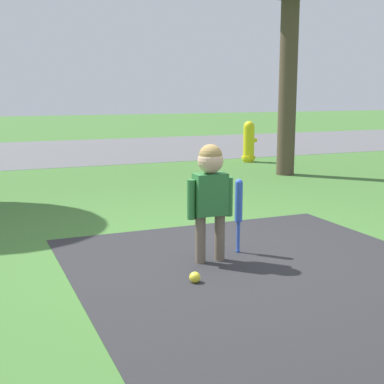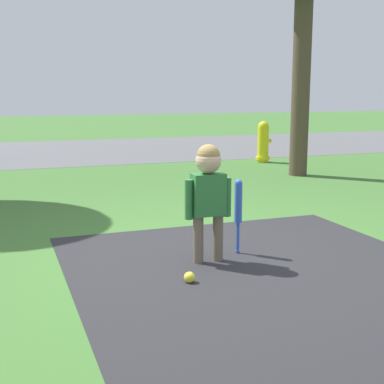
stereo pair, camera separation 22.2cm
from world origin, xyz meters
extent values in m
plane|color=#3D6B2D|center=(0.00, 0.00, 0.00)|extent=(60.00, 60.00, 0.00)
cube|color=#59595B|center=(0.00, 9.16, 0.00)|extent=(40.00, 6.00, 0.01)
cylinder|color=#6B5B4C|center=(-0.18, -0.23, 0.21)|extent=(0.09, 0.09, 0.42)
cylinder|color=#6B5B4C|center=(0.00, -0.23, 0.21)|extent=(0.09, 0.09, 0.42)
cube|color=#2D7238|center=(-0.09, -0.23, 0.59)|extent=(0.28, 0.16, 0.36)
cylinder|color=#2D7238|center=(-0.27, -0.23, 0.56)|extent=(0.07, 0.07, 0.34)
cylinder|color=#2D7238|center=(0.08, -0.23, 0.56)|extent=(0.07, 0.07, 0.34)
sphere|color=#D8AD8C|center=(-0.09, -0.23, 0.88)|extent=(0.22, 0.22, 0.22)
sphere|color=#997A47|center=(-0.09, -0.23, 0.92)|extent=(0.20, 0.20, 0.20)
sphere|color=blue|center=(0.25, -0.09, 0.02)|extent=(0.04, 0.04, 0.04)
cylinder|color=blue|center=(0.25, -0.09, 0.15)|extent=(0.03, 0.03, 0.29)
cylinder|color=blue|center=(0.25, -0.09, 0.47)|extent=(0.07, 0.07, 0.36)
sphere|color=blue|center=(0.25, -0.09, 0.65)|extent=(0.07, 0.07, 0.07)
sphere|color=yellow|center=(-0.42, -0.66, 0.04)|extent=(0.09, 0.09, 0.09)
cylinder|color=yellow|center=(3.47, 5.59, 0.37)|extent=(0.23, 0.23, 0.74)
sphere|color=yellow|center=(3.47, 5.59, 0.74)|extent=(0.22, 0.22, 0.22)
cylinder|color=yellow|center=(3.47, 5.59, 0.09)|extent=(0.29, 0.29, 0.06)
cylinder|color=yellow|center=(3.59, 5.59, 0.45)|extent=(0.10, 0.08, 0.08)
cylinder|color=#4C3D2D|center=(3.22, 3.79, 1.72)|extent=(0.31, 0.31, 3.43)
camera|label=1|loc=(-1.95, -4.26, 1.45)|focal=50.00mm
camera|label=2|loc=(-1.74, -4.34, 1.45)|focal=50.00mm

